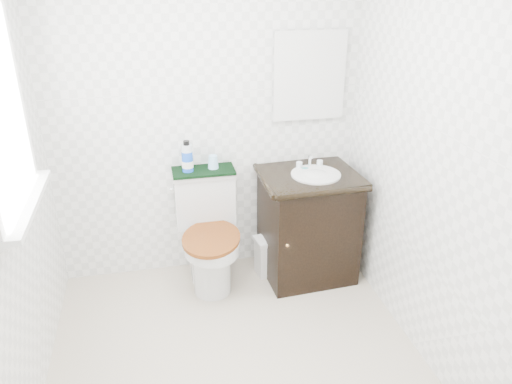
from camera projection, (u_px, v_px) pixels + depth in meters
name	position (u px, v px, depth m)	size (l,w,h in m)	color
floor	(240.00, 371.00, 2.92)	(2.40, 2.40, 0.00)	beige
wall_back	(206.00, 116.00, 3.48)	(2.40, 2.40, 0.00)	white
wall_front	(316.00, 358.00, 1.35)	(2.40, 2.40, 0.00)	white
wall_right	(442.00, 166.00, 2.63)	(2.40, 2.40, 0.00)	white
mirror	(309.00, 76.00, 3.49)	(0.50, 0.02, 0.60)	silver
toilet	(208.00, 237.00, 3.61)	(0.48, 0.67, 0.83)	silver
vanity	(308.00, 223.00, 3.67)	(0.70, 0.61, 0.92)	black
trash_bin	(269.00, 255.00, 3.78)	(0.23, 0.20, 0.30)	white
towel	(203.00, 171.00, 3.52)	(0.44, 0.22, 0.02)	black
mouthwash_bottle	(187.00, 157.00, 3.45)	(0.08, 0.08, 0.22)	blue
cup	(213.00, 162.00, 3.53)	(0.08, 0.08, 0.09)	#99D6FA
soap_bar	(305.00, 168.00, 3.58)	(0.07, 0.04, 0.02)	#1A7F7C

